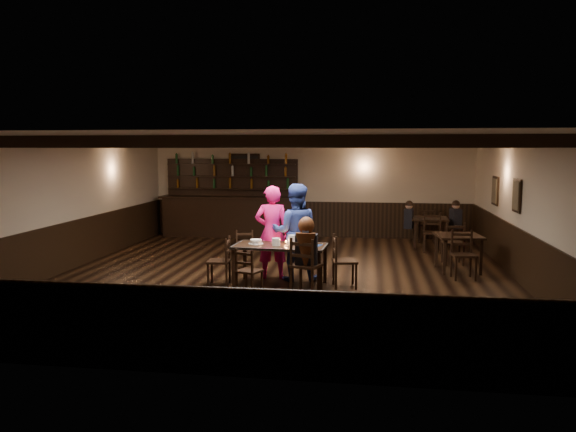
# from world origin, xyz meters

# --- Properties ---
(ground) EXTENTS (10.00, 10.00, 0.00)m
(ground) POSITION_xyz_m (0.00, 0.00, 0.00)
(ground) COLOR black
(ground) RESTS_ON ground
(room_shell) EXTENTS (9.02, 10.02, 2.71)m
(room_shell) POSITION_xyz_m (0.01, 0.04, 1.75)
(room_shell) COLOR beige
(room_shell) RESTS_ON ground
(dining_table) EXTENTS (1.73, 0.95, 0.75)m
(dining_table) POSITION_xyz_m (0.07, -0.81, 0.68)
(dining_table) COLOR black
(dining_table) RESTS_ON ground
(chair_near_left) EXTENTS (0.48, 0.47, 0.81)m
(chair_near_left) POSITION_xyz_m (-0.39, -1.57, 0.47)
(chair_near_left) COLOR black
(chair_near_left) RESTS_ON ground
(chair_near_right) EXTENTS (0.58, 0.57, 0.99)m
(chair_near_right) POSITION_xyz_m (0.58, -1.42, 0.58)
(chair_near_right) COLOR black
(chair_near_right) RESTS_ON ground
(chair_end_left) EXTENTS (0.43, 0.45, 0.89)m
(chair_end_left) POSITION_xyz_m (-0.97, -0.95, 0.52)
(chair_end_left) COLOR black
(chair_end_left) RESTS_ON ground
(chair_end_right) EXTENTS (0.50, 0.51, 0.95)m
(chair_end_right) POSITION_xyz_m (1.16, -0.78, 0.56)
(chair_end_right) COLOR black
(chair_end_right) RESTS_ON ground
(chair_far_pushed) EXTENTS (0.44, 0.43, 0.81)m
(chair_far_pushed) POSITION_xyz_m (-0.88, 0.41, 0.47)
(chair_far_pushed) COLOR black
(chair_far_pushed) RESTS_ON ground
(woman_pink) EXTENTS (0.71, 0.52, 1.80)m
(woman_pink) POSITION_xyz_m (-0.18, -0.26, 0.90)
(woman_pink) COLOR #D91D4F
(woman_pink) RESTS_ON ground
(man_blue) EXTENTS (0.96, 0.79, 1.84)m
(man_blue) POSITION_xyz_m (0.28, -0.35, 0.92)
(man_blue) COLOR navy
(man_blue) RESTS_ON ground
(seated_person) EXTENTS (0.37, 0.56, 0.91)m
(seated_person) POSITION_xyz_m (0.61, -1.36, 0.87)
(seated_person) COLOR black
(seated_person) RESTS_ON ground
(cake) EXTENTS (0.27, 0.27, 0.09)m
(cake) POSITION_xyz_m (-0.39, -0.77, 0.79)
(cake) COLOR white
(cake) RESTS_ON dining_table
(plate_stack_a) EXTENTS (0.15, 0.15, 0.14)m
(plate_stack_a) POSITION_xyz_m (0.01, -0.90, 0.82)
(plate_stack_a) COLOR white
(plate_stack_a) RESTS_ON dining_table
(plate_stack_b) EXTENTS (0.15, 0.15, 0.18)m
(plate_stack_b) POSITION_xyz_m (0.29, -0.74, 0.84)
(plate_stack_b) COLOR white
(plate_stack_b) RESTS_ON dining_table
(tea_light) EXTENTS (0.06, 0.06, 0.06)m
(tea_light) POSITION_xyz_m (0.16, -0.70, 0.78)
(tea_light) COLOR #A5A8AD
(tea_light) RESTS_ON dining_table
(salt_shaker) EXTENTS (0.04, 0.04, 0.09)m
(salt_shaker) POSITION_xyz_m (0.44, -0.92, 0.80)
(salt_shaker) COLOR silver
(salt_shaker) RESTS_ON dining_table
(pepper_shaker) EXTENTS (0.03, 0.03, 0.08)m
(pepper_shaker) POSITION_xyz_m (0.49, -0.91, 0.79)
(pepper_shaker) COLOR #A5A8AD
(pepper_shaker) RESTS_ON dining_table
(drink_glass) EXTENTS (0.07, 0.07, 0.10)m
(drink_glass) POSITION_xyz_m (0.38, -0.74, 0.80)
(drink_glass) COLOR silver
(drink_glass) RESTS_ON dining_table
(menu_red) EXTENTS (0.37, 0.29, 0.00)m
(menu_red) POSITION_xyz_m (0.57, -0.98, 0.75)
(menu_red) COLOR maroon
(menu_red) RESTS_ON dining_table
(menu_blue) EXTENTS (0.40, 0.33, 0.00)m
(menu_blue) POSITION_xyz_m (0.65, -0.73, 0.75)
(menu_blue) COLOR #0E214A
(menu_blue) RESTS_ON dining_table
(bar_counter) EXTENTS (4.01, 0.70, 2.20)m
(bar_counter) POSITION_xyz_m (-2.25, 4.72, 0.73)
(bar_counter) COLOR black
(bar_counter) RESTS_ON ground
(back_table_a) EXTENTS (0.96, 0.96, 0.75)m
(back_table_a) POSITION_xyz_m (3.47, 0.90, 0.65)
(back_table_a) COLOR black
(back_table_a) RESTS_ON ground
(back_table_b) EXTENTS (0.93, 0.93, 0.75)m
(back_table_b) POSITION_xyz_m (3.19, 3.72, 0.66)
(back_table_b) COLOR black
(back_table_b) RESTS_ON ground
(bg_patron_left) EXTENTS (0.27, 0.38, 0.71)m
(bg_patron_left) POSITION_xyz_m (2.67, 3.76, 0.82)
(bg_patron_left) COLOR black
(bg_patron_left) RESTS_ON ground
(bg_patron_right) EXTENTS (0.29, 0.39, 0.72)m
(bg_patron_right) POSITION_xyz_m (3.85, 3.92, 0.82)
(bg_patron_right) COLOR black
(bg_patron_right) RESTS_ON ground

